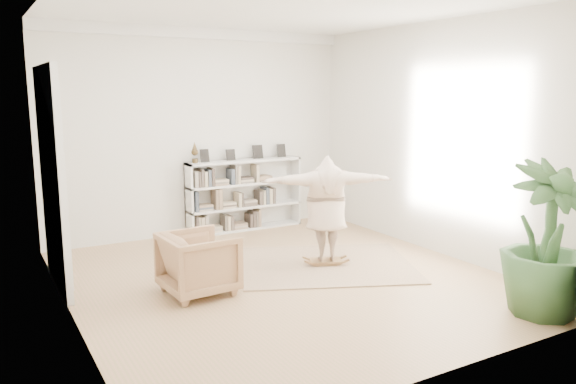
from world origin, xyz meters
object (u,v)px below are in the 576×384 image
at_px(rocker_board, 326,261).
at_px(houseplant, 547,239).
at_px(bookshelf, 244,195).
at_px(armchair, 199,263).
at_px(person, 326,206).

relative_size(rocker_board, houseplant, 0.30).
bearing_deg(bookshelf, armchair, -125.39).
bearing_deg(person, rocker_board, -0.00).
relative_size(armchair, person, 0.46).
relative_size(person, houseplant, 1.07).
distance_m(bookshelf, person, 2.61).
relative_size(bookshelf, rocker_board, 4.18).
bearing_deg(armchair, person, -89.13).
relative_size(bookshelf, armchair, 2.53).
relative_size(armchair, rocker_board, 1.65).
distance_m(armchair, houseplant, 4.14).
bearing_deg(armchair, bookshelf, -39.06).
xyz_separation_m(armchair, person, (2.04, 0.16, 0.49)).
relative_size(bookshelf, houseplant, 1.24).
xyz_separation_m(bookshelf, houseplant, (1.22, -5.37, 0.25)).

